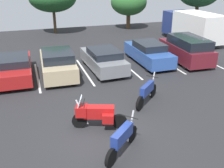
# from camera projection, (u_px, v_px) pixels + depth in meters

# --- Properties ---
(ground) EXTENTS (44.00, 44.00, 0.10)m
(ground) POSITION_uv_depth(u_px,v_px,m) (102.00, 134.00, 10.34)
(ground) COLOR #262628
(motorcycle_touring) EXTENTS (2.14, 1.15, 1.39)m
(motorcycle_touring) POSITION_uv_depth(u_px,v_px,m) (97.00, 114.00, 10.43)
(motorcycle_touring) COLOR black
(motorcycle_touring) RESTS_ON ground
(motorcycle_second) EXTENTS (1.77, 1.63, 1.33)m
(motorcycle_second) POSITION_uv_depth(u_px,v_px,m) (147.00, 92.00, 12.50)
(motorcycle_second) COLOR black
(motorcycle_second) RESTS_ON ground
(motorcycle_third) EXTENTS (1.71, 1.58, 1.27)m
(motorcycle_third) POSITION_uv_depth(u_px,v_px,m) (122.00, 139.00, 9.00)
(motorcycle_third) COLOR black
(motorcycle_third) RESTS_ON ground
(parking_stripes) EXTENTS (20.69, 5.02, 0.01)m
(parking_stripes) POSITION_uv_depth(u_px,v_px,m) (62.00, 74.00, 16.32)
(parking_stripes) COLOR silver
(parking_stripes) RESTS_ON ground
(car_red) EXTENTS (2.00, 4.83, 1.37)m
(car_red) POSITION_uv_depth(u_px,v_px,m) (14.00, 67.00, 15.42)
(car_red) COLOR maroon
(car_red) RESTS_ON ground
(car_tan) EXTENTS (2.09, 4.77, 1.58)m
(car_tan) POSITION_uv_depth(u_px,v_px,m) (58.00, 63.00, 15.88)
(car_tan) COLOR tan
(car_tan) RESTS_ON ground
(car_grey) EXTENTS (2.04, 4.62, 1.41)m
(car_grey) POSITION_uv_depth(u_px,v_px,m) (103.00, 59.00, 16.75)
(car_grey) COLOR slate
(car_grey) RESTS_ON ground
(car_blue) EXTENTS (1.79, 4.72, 1.48)m
(car_blue) POSITION_uv_depth(u_px,v_px,m) (148.00, 53.00, 18.07)
(car_blue) COLOR #2D519E
(car_blue) RESTS_ON ground
(car_maroon) EXTENTS (2.15, 4.80, 1.80)m
(car_maroon) POSITION_uv_depth(u_px,v_px,m) (186.00, 49.00, 18.29)
(car_maroon) COLOR maroon
(car_maroon) RESTS_ON ground
(box_truck) EXTENTS (2.58, 6.34, 2.66)m
(box_truck) POSITION_uv_depth(u_px,v_px,m) (192.00, 26.00, 23.31)
(box_truck) COLOR navy
(box_truck) RESTS_ON ground
(tree_left) EXTENTS (3.91, 3.91, 4.28)m
(tree_left) POSITION_uv_depth(u_px,v_px,m) (129.00, 2.00, 28.43)
(tree_left) COLOR #4C3823
(tree_left) RESTS_ON ground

